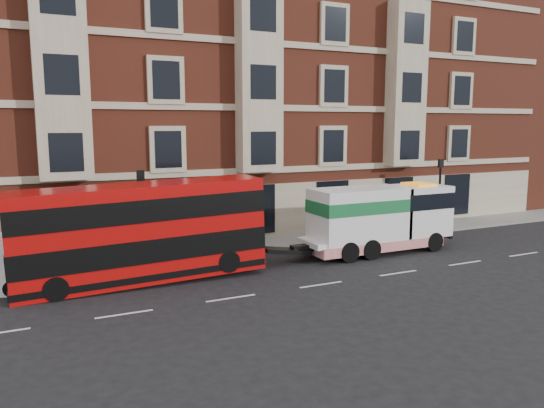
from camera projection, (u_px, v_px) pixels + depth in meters
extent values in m
plane|color=black|center=(321.00, 285.00, 21.97)|extent=(120.00, 120.00, 0.00)
cube|color=slate|center=(250.00, 246.00, 28.65)|extent=(90.00, 3.00, 0.15)
cube|color=brown|center=(211.00, 86.00, 34.22)|extent=(45.00, 12.00, 18.00)
cylinder|color=black|center=(142.00, 221.00, 24.63)|extent=(0.14, 0.14, 4.00)
cube|color=black|center=(140.00, 176.00, 24.32)|extent=(0.35, 0.15, 0.50)
cylinder|color=black|center=(439.00, 198.00, 32.28)|extent=(0.14, 0.14, 4.00)
cube|color=black|center=(441.00, 163.00, 31.97)|extent=(0.35, 0.15, 0.50)
cube|color=#B50A0A|center=(141.00, 232.00, 22.04)|extent=(10.22, 2.28, 4.01)
cube|color=black|center=(142.00, 246.00, 22.12)|extent=(10.26, 2.34, 0.96)
cube|color=black|center=(140.00, 207.00, 21.88)|extent=(10.26, 2.34, 0.91)
cylinder|color=black|center=(56.00, 289.00, 19.89)|extent=(0.95, 0.29, 0.95)
cylinder|color=black|center=(53.00, 275.00, 21.73)|extent=(0.95, 0.29, 0.95)
cylinder|color=black|center=(229.00, 261.00, 22.80)|extent=(0.95, 0.29, 0.95)
cylinder|color=black|center=(213.00, 251.00, 24.64)|extent=(0.95, 0.29, 0.95)
cube|color=white|center=(376.00, 236.00, 27.33)|extent=(8.21, 2.10, 0.27)
cube|color=white|center=(418.00, 210.00, 28.27)|extent=(2.92, 2.28, 2.65)
cube|color=white|center=(359.00, 214.00, 26.68)|extent=(4.93, 2.28, 2.65)
cube|color=#166632|center=(360.00, 205.00, 26.61)|extent=(4.97, 2.32, 0.64)
cube|color=red|center=(373.00, 243.00, 27.30)|extent=(7.30, 2.34, 0.50)
cylinder|color=black|center=(434.00, 242.00, 27.70)|extent=(1.00, 0.32, 1.00)
cylinder|color=black|center=(408.00, 234.00, 29.54)|extent=(1.00, 0.32, 1.00)
cylinder|color=black|center=(371.00, 249.00, 26.00)|extent=(1.00, 0.36, 1.00)
cylinder|color=black|center=(347.00, 241.00, 27.84)|extent=(1.00, 0.36, 1.00)
cylinder|color=black|center=(349.00, 252.00, 25.45)|extent=(1.00, 0.36, 1.00)
cylinder|color=black|center=(326.00, 243.00, 27.29)|extent=(1.00, 0.36, 1.00)
cylinder|color=black|center=(12.00, 289.00, 20.39)|extent=(0.69, 0.42, 0.66)
cylinder|color=black|center=(27.00, 277.00, 22.00)|extent=(0.69, 0.42, 0.66)
imported|color=#1E1831|center=(5.00, 251.00, 23.39)|extent=(0.72, 0.52, 1.84)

